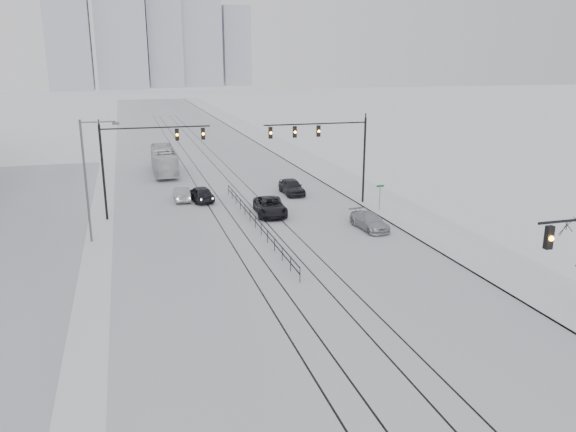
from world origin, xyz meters
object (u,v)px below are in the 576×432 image
object	(u,v)px
sedan_nb_right	(369,221)
sedan_nb_far	(292,187)
sedan_sb_outer	(182,194)
sedan_sb_inner	(201,194)
sedan_nb_front	(270,206)
box_truck	(164,161)

from	to	relation	value
sedan_nb_right	sedan_nb_far	xyz separation A→B (m)	(-2.51, 13.28, 0.14)
sedan_sb_outer	sedan_nb_right	bearing A→B (deg)	134.98
sedan_sb_inner	sedan_nb_far	xyz separation A→B (m)	(9.16, 0.36, 0.03)
sedan_sb_inner	sedan_sb_outer	size ratio (longest dim) A/B	1.11
sedan_nb_front	sedan_nb_far	bearing A→B (deg)	65.28
sedan_sb_inner	sedan_sb_outer	distance (m)	1.87
sedan_sb_outer	sedan_nb_right	world-z (taller)	sedan_sb_outer
sedan_sb_inner	box_truck	size ratio (longest dim) A/B	0.40
sedan_nb_front	sedan_sb_outer	bearing A→B (deg)	139.09
sedan_sb_inner	sedan_nb_right	size ratio (longest dim) A/B	1.00
sedan_sb_inner	sedan_nb_far	distance (m)	9.17
sedan_nb_front	box_truck	bearing A→B (deg)	114.78
sedan_sb_inner	sedan_nb_right	xyz separation A→B (m)	(11.67, -12.92, -0.11)
sedan_sb_outer	box_truck	xyz separation A→B (m)	(-0.58, 14.15, 0.88)
sedan_sb_inner	box_truck	distance (m)	15.08
sedan_nb_front	box_truck	world-z (taller)	box_truck
sedan_nb_right	box_truck	distance (m)	31.13
sedan_sb_outer	sedan_nb_right	xyz separation A→B (m)	(13.39, -13.66, -0.01)
sedan_nb_front	box_truck	size ratio (longest dim) A/B	0.48
sedan_sb_inner	sedan_sb_outer	xyz separation A→B (m)	(-1.72, 0.74, -0.10)
box_truck	sedan_sb_outer	bearing A→B (deg)	92.90
sedan_sb_inner	sedan_sb_outer	bearing A→B (deg)	-31.30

